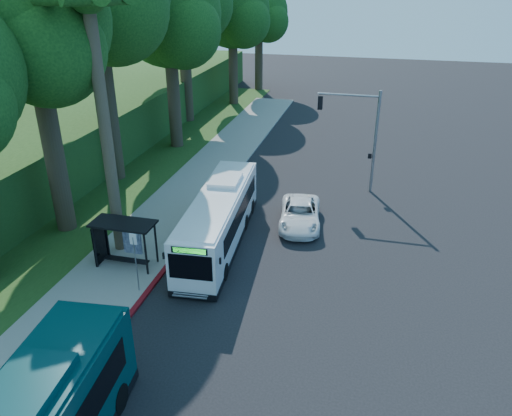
# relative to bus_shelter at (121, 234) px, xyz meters

# --- Properties ---
(ground) EXTENTS (140.00, 140.00, 0.00)m
(ground) POSITION_rel_bus_shelter_xyz_m (7.26, 2.86, -1.81)
(ground) COLOR black
(ground) RESTS_ON ground
(sidewalk) EXTENTS (4.50, 70.00, 0.12)m
(sidewalk) POSITION_rel_bus_shelter_xyz_m (-0.04, 2.86, -1.75)
(sidewalk) COLOR gray
(sidewalk) RESTS_ON ground
(red_curb) EXTENTS (0.25, 30.00, 0.13)m
(red_curb) POSITION_rel_bus_shelter_xyz_m (2.26, -1.14, -1.74)
(red_curb) COLOR maroon
(red_curb) RESTS_ON ground
(grass_verge) EXTENTS (8.00, 70.00, 0.06)m
(grass_verge) POSITION_rel_bus_shelter_xyz_m (-5.74, 7.86, -1.78)
(grass_verge) COLOR #234719
(grass_verge) RESTS_ON ground
(bus_shelter) EXTENTS (3.20, 1.51, 2.55)m
(bus_shelter) POSITION_rel_bus_shelter_xyz_m (0.00, 0.00, 0.00)
(bus_shelter) COLOR black
(bus_shelter) RESTS_ON ground
(stop_sign_pole) EXTENTS (0.35, 0.06, 3.17)m
(stop_sign_pole) POSITION_rel_bus_shelter_xyz_m (1.86, -2.14, 0.28)
(stop_sign_pole) COLOR gray
(stop_sign_pole) RESTS_ON ground
(traffic_signal_pole) EXTENTS (4.10, 0.30, 7.00)m
(traffic_signal_pole) POSITION_rel_bus_shelter_xyz_m (11.04, 12.86, 2.62)
(traffic_signal_pole) COLOR gray
(traffic_signal_pole) RESTS_ON ground
(palm_tree) EXTENTS (4.20, 4.20, 14.40)m
(palm_tree) POSITION_rel_bus_shelter_xyz_m (-0.94, 1.36, 10.57)
(palm_tree) COLOR #4C3F2D
(palm_tree) RESTS_ON ground
(hillside_backdrop) EXTENTS (24.00, 60.00, 8.80)m
(hillside_backdrop) POSITION_rel_bus_shelter_xyz_m (-19.04, 17.96, 0.63)
(hillside_backdrop) COLOR #234719
(hillside_backdrop) RESTS_ON ground
(tree_0) EXTENTS (8.40, 8.00, 15.70)m
(tree_0) POSITION_rel_bus_shelter_xyz_m (-5.14, 2.84, 9.40)
(tree_0) COLOR #382B1E
(tree_0) RESTS_ON ground
(tree_2) EXTENTS (8.82, 8.40, 15.12)m
(tree_2) POSITION_rel_bus_shelter_xyz_m (-4.64, 18.84, 8.67)
(tree_2) COLOR #382B1E
(tree_2) RESTS_ON ground
(tree_4) EXTENTS (8.40, 8.00, 14.14)m
(tree_4) POSITION_rel_bus_shelter_xyz_m (-4.14, 34.84, 7.92)
(tree_4) COLOR #382B1E
(tree_4) RESTS_ON ground
(tree_5) EXTENTS (7.35, 7.00, 12.86)m
(tree_5) POSITION_rel_bus_shelter_xyz_m (-3.16, 42.84, 7.16)
(tree_5) COLOR #382B1E
(tree_5) RESTS_ON ground
(white_bus) EXTENTS (3.18, 11.13, 3.27)m
(white_bus) POSITION_rel_bus_shelter_xyz_m (4.14, 3.39, -0.21)
(white_bus) COLOR white
(white_bus) RESTS_ON ground
(pickup) EXTENTS (3.01, 5.36, 1.41)m
(pickup) POSITION_rel_bus_shelter_xyz_m (8.13, 6.65, -1.10)
(pickup) COLOR white
(pickup) RESTS_ON ground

